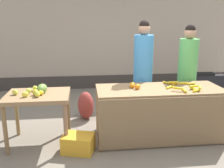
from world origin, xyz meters
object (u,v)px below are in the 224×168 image
produce_sack (86,105)px  vendor_woman_blue_shirt (143,73)px  vendor_woman_green_shirt (187,74)px  produce_crate (78,143)px  parked_motorcycle (207,85)px

produce_sack → vendor_woman_blue_shirt: bearing=-14.1°
vendor_woman_green_shirt → produce_crate: bearing=-153.9°
produce_crate → parked_motorcycle: bearing=33.3°
vendor_woman_green_shirt → produce_crate: size_ratio=4.07×
parked_motorcycle → produce_sack: (-2.79, -0.67, -0.13)m
vendor_woman_green_shirt → vendor_woman_blue_shirt: bearing=179.9°
vendor_woman_blue_shirt → produce_sack: bearing=165.9°
produce_sack → parked_motorcycle: bearing=13.5°
vendor_woman_green_shirt → produce_sack: 2.00m
vendor_woman_green_shirt → parked_motorcycle: 1.40m
produce_crate → produce_sack: (0.13, 1.25, 0.14)m
parked_motorcycle → produce_crate: size_ratio=3.64×
vendor_woman_blue_shirt → vendor_woman_green_shirt: vendor_woman_blue_shirt is taller
parked_motorcycle → produce_sack: size_ratio=2.98×
produce_crate → produce_sack: bearing=84.1°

